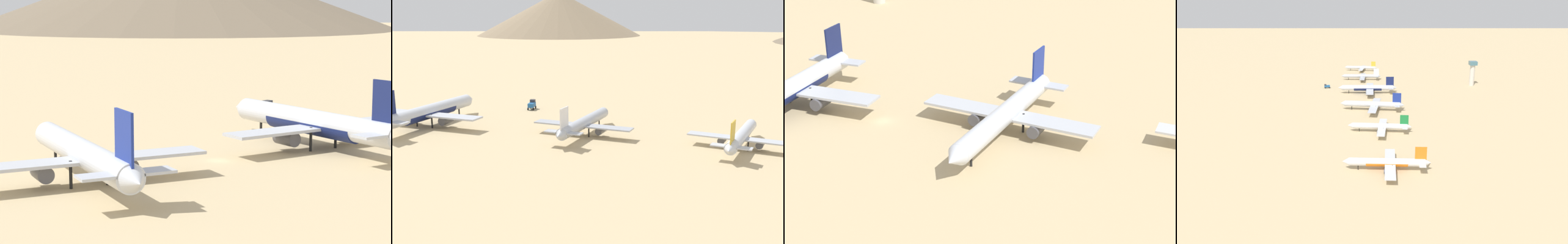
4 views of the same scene
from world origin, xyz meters
TOP-DOWN VIEW (x-y plane):
  - ground_plane at (0.00, 0.00)m, footprint 1800.00×1800.00m
  - parked_jet_0 at (8.47, -131.12)m, footprint 39.00×31.81m
  - parked_jet_1 at (7.27, -81.10)m, footprint 41.95×34.04m
  - parked_jet_2 at (0.50, -24.10)m, footprint 53.39×43.25m
  - parked_jet_3 at (-3.25, 29.10)m, footprint 50.35×41.08m
  - parked_jet_4 at (-7.51, 77.93)m, footprint 42.18×34.34m
  - parked_jet_5 at (-9.34, 134.42)m, footprint 45.72×37.12m
  - service_truck at (40.40, -45.06)m, footprint 5.58×3.71m
  - control_tower at (-102.06, -55.08)m, footprint 7.20×7.20m

SIDE VIEW (x-z plane):
  - ground_plane at x=0.00m, z-range 0.00..0.00m
  - service_truck at x=40.40m, z-range 0.13..4.03m
  - parked_jet_0 at x=8.47m, z-range -1.84..9.41m
  - parked_jet_1 at x=7.27m, z-range -1.98..10.13m
  - parked_jet_4 at x=-7.51m, z-range -1.99..10.17m
  - parked_jet_5 at x=-9.34m, z-range -2.21..10.98m
  - parked_jet_3 at x=-3.25m, z-range -2.37..12.16m
  - parked_jet_2 at x=0.50m, z-range -2.58..12.85m
  - control_tower at x=-102.06m, z-range 1.61..25.61m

